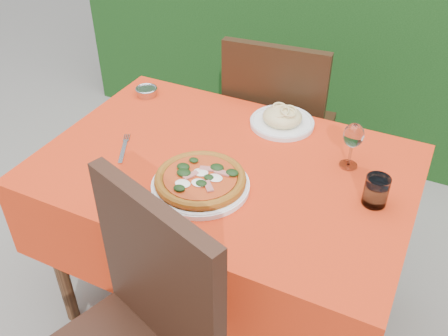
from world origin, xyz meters
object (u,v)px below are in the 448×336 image
at_px(pizza_plate, 200,181).
at_px(water_glass, 376,192).
at_px(chair_far, 277,124).
at_px(wine_glass, 353,137).
at_px(fork, 123,151).
at_px(pasta_plate, 282,119).
at_px(steel_ramekin, 147,92).

distance_m(pizza_plate, water_glass, 0.54).
xyz_separation_m(chair_far, wine_glass, (0.41, -0.44, 0.31)).
xyz_separation_m(chair_far, pizza_plate, (0.02, -0.76, 0.22)).
relative_size(water_glass, fork, 0.50).
relative_size(wine_glass, fork, 0.85).
xyz_separation_m(pasta_plate, steel_ramekin, (-0.59, -0.03, -0.01)).
relative_size(water_glass, wine_glass, 0.59).
bearing_deg(fork, steel_ramekin, 84.70).
height_order(pizza_plate, pasta_plate, pasta_plate).
height_order(pizza_plate, wine_glass, wine_glass).
bearing_deg(chair_far, water_glass, 126.73).
xyz_separation_m(pasta_plate, fork, (-0.44, -0.42, -0.02)).
relative_size(pizza_plate, pasta_plate, 1.31).
bearing_deg(pizza_plate, fork, 170.87).
bearing_deg(wine_glass, steel_ramekin, 172.46).
xyz_separation_m(pizza_plate, water_glass, (0.51, 0.17, 0.02)).
relative_size(chair_far, steel_ramekin, 11.68).
height_order(pasta_plate, water_glass, water_glass).
distance_m(wine_glass, fork, 0.79).
distance_m(chair_far, fork, 0.80).
distance_m(water_glass, fork, 0.86).
relative_size(pizza_plate, wine_glass, 1.92).
xyz_separation_m(pasta_plate, water_glass, (0.42, -0.30, 0.02)).
height_order(chair_far, pizza_plate, chair_far).
relative_size(pasta_plate, steel_ramekin, 2.91).
distance_m(chair_far, water_glass, 0.83).
xyz_separation_m(pizza_plate, steel_ramekin, (-0.49, 0.44, -0.01)).
bearing_deg(steel_ramekin, water_glass, -15.21).
relative_size(chair_far, fork, 4.98).
bearing_deg(pizza_plate, wine_glass, 39.53).
relative_size(chair_far, wine_glass, 5.88).
height_order(chair_far, wine_glass, chair_far).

